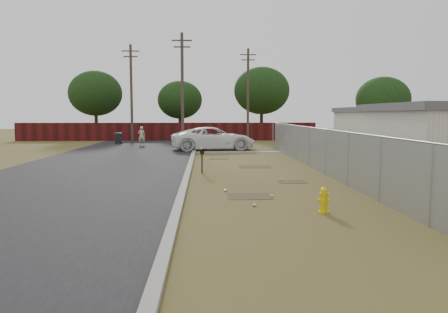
{
  "coord_description": "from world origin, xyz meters",
  "views": [
    {
      "loc": [
        -2.23,
        -18.94,
        2.68
      ],
      "look_at": [
        -1.52,
        -2.82,
        1.1
      ],
      "focal_mm": 35.0,
      "sensor_mm": 36.0,
      "label": 1
    }
  ],
  "objects_px": {
    "fire_hydrant": "(324,200)",
    "trash_bin": "(118,138)",
    "pickup_truck": "(213,139)",
    "pedestrian": "(142,136)",
    "mailbox": "(202,153)"
  },
  "relations": [
    {
      "from": "fire_hydrant",
      "to": "trash_bin",
      "type": "distance_m",
      "value": 30.04
    },
    {
      "from": "fire_hydrant",
      "to": "pickup_truck",
      "type": "height_order",
      "value": "pickup_truck"
    },
    {
      "from": "fire_hydrant",
      "to": "pedestrian",
      "type": "distance_m",
      "value": 26.97
    },
    {
      "from": "mailbox",
      "to": "trash_bin",
      "type": "height_order",
      "value": "mailbox"
    },
    {
      "from": "fire_hydrant",
      "to": "pedestrian",
      "type": "xyz_separation_m",
      "value": [
        -8.56,
        25.57,
        0.47
      ]
    },
    {
      "from": "pickup_truck",
      "to": "trash_bin",
      "type": "bearing_deg",
      "value": 38.72
    },
    {
      "from": "fire_hydrant",
      "to": "trash_bin",
      "type": "xyz_separation_m",
      "value": [
        -10.98,
        27.96,
        0.16
      ]
    },
    {
      "from": "pickup_truck",
      "to": "mailbox",
      "type": "bearing_deg",
      "value": 165.93
    },
    {
      "from": "fire_hydrant",
      "to": "mailbox",
      "type": "height_order",
      "value": "mailbox"
    },
    {
      "from": "pickup_truck",
      "to": "pedestrian",
      "type": "relative_size",
      "value": 3.76
    },
    {
      "from": "mailbox",
      "to": "trash_bin",
      "type": "distance_m",
      "value": 21.31
    },
    {
      "from": "pickup_truck",
      "to": "trash_bin",
      "type": "distance_m",
      "value": 11.09
    },
    {
      "from": "pedestrian",
      "to": "trash_bin",
      "type": "xyz_separation_m",
      "value": [
        -2.42,
        2.39,
        -0.31
      ]
    },
    {
      "from": "trash_bin",
      "to": "fire_hydrant",
      "type": "bearing_deg",
      "value": -68.55
    },
    {
      "from": "mailbox",
      "to": "pickup_truck",
      "type": "bearing_deg",
      "value": 86.53
    }
  ]
}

